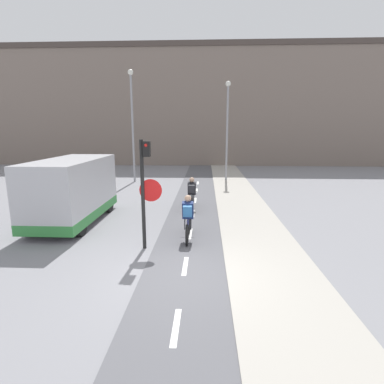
{
  "coord_description": "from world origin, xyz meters",
  "views": [
    {
      "loc": [
        0.52,
        -6.84,
        3.57
      ],
      "look_at": [
        0.0,
        4.42,
        1.2
      ],
      "focal_mm": 28.0,
      "sensor_mm": 36.0,
      "label": 1
    }
  ],
  "objects_px": {
    "cyclist_near": "(188,219)",
    "street_lamp_sidewalk": "(227,121)",
    "street_lamp_far": "(132,116)",
    "traffic_light_pole": "(145,183)",
    "cyclist_far": "(192,194)",
    "van": "(73,192)"
  },
  "relations": [
    {
      "from": "cyclist_near",
      "to": "cyclist_far",
      "type": "xyz_separation_m",
      "value": [
        -0.05,
        3.73,
        -0.01
      ]
    },
    {
      "from": "street_lamp_far",
      "to": "cyclist_near",
      "type": "bearing_deg",
      "value": -68.34
    },
    {
      "from": "traffic_light_pole",
      "to": "cyclist_near",
      "type": "relative_size",
      "value": 1.87
    },
    {
      "from": "cyclist_near",
      "to": "van",
      "type": "relative_size",
      "value": 0.38
    },
    {
      "from": "van",
      "to": "cyclist_far",
      "type": "bearing_deg",
      "value": 24.41
    },
    {
      "from": "street_lamp_far",
      "to": "cyclist_far",
      "type": "relative_size",
      "value": 4.25
    },
    {
      "from": "traffic_light_pole",
      "to": "street_lamp_sidewalk",
      "type": "relative_size",
      "value": 0.49
    },
    {
      "from": "street_lamp_sidewalk",
      "to": "cyclist_far",
      "type": "height_order",
      "value": "street_lamp_sidewalk"
    },
    {
      "from": "traffic_light_pole",
      "to": "street_lamp_far",
      "type": "relative_size",
      "value": 0.45
    },
    {
      "from": "traffic_light_pole",
      "to": "street_lamp_far",
      "type": "height_order",
      "value": "street_lamp_far"
    },
    {
      "from": "street_lamp_far",
      "to": "cyclist_far",
      "type": "xyz_separation_m",
      "value": [
        4.31,
        -7.24,
        -3.74
      ]
    },
    {
      "from": "traffic_light_pole",
      "to": "cyclist_far",
      "type": "distance_m",
      "value": 4.84
    },
    {
      "from": "street_lamp_far",
      "to": "street_lamp_sidewalk",
      "type": "xyz_separation_m",
      "value": [
        6.37,
        0.74,
        -0.34
      ]
    },
    {
      "from": "cyclist_far",
      "to": "van",
      "type": "height_order",
      "value": "van"
    },
    {
      "from": "cyclist_far",
      "to": "van",
      "type": "xyz_separation_m",
      "value": [
        -4.49,
        -2.04,
        0.5
      ]
    },
    {
      "from": "cyclist_near",
      "to": "street_lamp_sidewalk",
      "type": "bearing_deg",
      "value": 80.28
    },
    {
      "from": "street_lamp_sidewalk",
      "to": "van",
      "type": "xyz_separation_m",
      "value": [
        -6.54,
        -10.02,
        -2.9
      ]
    },
    {
      "from": "cyclist_far",
      "to": "van",
      "type": "relative_size",
      "value": 0.37
    },
    {
      "from": "street_lamp_far",
      "to": "cyclist_far",
      "type": "height_order",
      "value": "street_lamp_far"
    },
    {
      "from": "street_lamp_far",
      "to": "street_lamp_sidewalk",
      "type": "height_order",
      "value": "street_lamp_far"
    },
    {
      "from": "cyclist_near",
      "to": "cyclist_far",
      "type": "distance_m",
      "value": 3.73
    },
    {
      "from": "street_lamp_far",
      "to": "van",
      "type": "distance_m",
      "value": 9.83
    }
  ]
}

